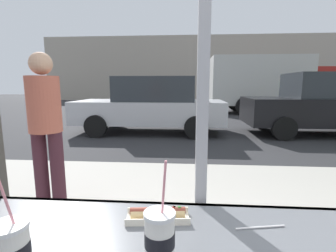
# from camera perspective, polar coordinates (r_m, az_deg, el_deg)

# --- Properties ---
(ground_plane) EXTENTS (60.00, 60.00, 0.00)m
(ground_plane) POSITION_cam_1_polar(r_m,az_deg,el_deg) (9.12, 4.66, 0.16)
(ground_plane) COLOR #2D2D30
(sidewalk_strip) EXTENTS (16.00, 2.80, 0.15)m
(sidewalk_strip) POSITION_cam_1_polar(r_m,az_deg,el_deg) (2.95, 5.41, -18.62)
(sidewalk_strip) COLOR #B2ADA3
(sidewalk_strip) RESTS_ON ground
(building_facade_far) EXTENTS (28.00, 1.20, 6.10)m
(building_facade_far) POSITION_cam_1_polar(r_m,az_deg,el_deg) (24.64, 4.55, 13.07)
(building_facade_far) COLOR #A89E8E
(building_facade_far) RESTS_ON ground
(soda_cup_left) EXTENTS (0.09, 0.09, 0.33)m
(soda_cup_left) POSITION_cam_1_polar(r_m,az_deg,el_deg) (0.78, -1.94, -24.51)
(soda_cup_left) COLOR white
(soda_cup_left) RESTS_ON window_counter
(soda_cup_right) EXTENTS (0.11, 0.11, 0.31)m
(soda_cup_right) POSITION_cam_1_polar(r_m,az_deg,el_deg) (0.87, -32.75, -22.91)
(soda_cup_right) COLOR silver
(soda_cup_right) RESTS_ON window_counter
(hotdog_tray_far) EXTENTS (0.26, 0.12, 0.05)m
(hotdog_tray_far) POSITION_cam_1_polar(r_m,az_deg,el_deg) (1.03, -2.36, -19.71)
(hotdog_tray_far) COLOR beige
(hotdog_tray_far) RESTS_ON window_counter
(loose_straw) EXTENTS (0.19, 0.04, 0.01)m
(loose_straw) POSITION_cam_1_polar(r_m,az_deg,el_deg) (1.05, 20.57, -21.10)
(loose_straw) COLOR white
(loose_straw) RESTS_ON window_counter
(parked_car_silver) EXTENTS (4.52, 2.01, 1.71)m
(parked_car_silver) POSITION_cam_1_polar(r_m,az_deg,el_deg) (7.67, -3.84, 4.94)
(parked_car_silver) COLOR #BCBCC1
(parked_car_silver) RESTS_ON ground
(parked_car_black) EXTENTS (4.26, 2.00, 1.81)m
(parked_car_black) POSITION_cam_1_polar(r_m,az_deg,el_deg) (8.57, 32.10, 4.30)
(parked_car_black) COLOR black
(parked_car_black) RESTS_ON ground
(box_truck) EXTENTS (6.61, 2.44, 2.92)m
(box_truck) POSITION_cam_1_polar(r_m,az_deg,el_deg) (14.15, 22.92, 9.22)
(box_truck) COLOR beige
(box_truck) RESTS_ON ground
(pedestrian) EXTENTS (0.32, 0.32, 1.63)m
(pedestrian) POSITION_cam_1_polar(r_m,az_deg,el_deg) (2.79, -26.51, 0.67)
(pedestrian) COLOR #3F1F29
(pedestrian) RESTS_ON sidewalk_strip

